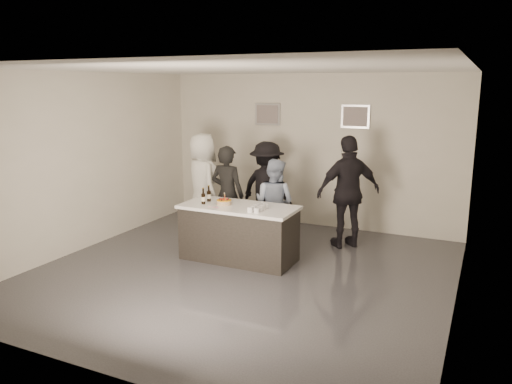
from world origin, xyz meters
TOP-DOWN VIEW (x-y plane):
  - floor at (0.00, 0.00)m, footprint 6.00×6.00m
  - ceiling at (0.00, 0.00)m, footprint 6.00×6.00m
  - wall_back at (0.00, 3.00)m, footprint 6.00×0.04m
  - wall_front at (0.00, -3.00)m, footprint 6.00×0.04m
  - wall_left at (-3.00, 0.00)m, footprint 0.04×6.00m
  - wall_right at (3.00, 0.00)m, footprint 0.04×6.00m
  - picture_left at (-0.90, 2.97)m, footprint 0.54×0.04m
  - picture_right at (0.90, 2.97)m, footprint 0.54×0.04m
  - bar_counter at (-0.30, 0.50)m, footprint 1.86×0.86m
  - cake at (-0.55, 0.46)m, footprint 0.24×0.24m
  - beer_bottle_a at (-0.89, 0.56)m, footprint 0.07×0.07m
  - beer_bottle_b at (-0.87, 0.35)m, footprint 0.07×0.07m
  - tumbler_cluster at (0.10, 0.37)m, footprint 0.19×0.40m
  - candles at (-0.65, 0.25)m, footprint 0.24×0.08m
  - person_main_black at (-0.91, 1.25)m, footprint 0.65×0.44m
  - person_main_blue at (-0.08, 1.42)m, footprint 0.82×0.68m
  - person_guest_left at (-1.70, 1.71)m, footprint 1.10×1.04m
  - person_guest_right at (1.10, 1.91)m, footprint 1.18×1.10m
  - person_guest_back at (-0.54, 2.13)m, footprint 1.26×0.92m

SIDE VIEW (x-z plane):
  - floor at x=0.00m, z-range 0.00..0.00m
  - bar_counter at x=-0.30m, z-range 0.00..0.90m
  - person_main_blue at x=-0.08m, z-range 0.00..1.55m
  - person_guest_back at x=-0.54m, z-range 0.00..1.75m
  - person_main_black at x=-0.91m, z-range 0.00..1.75m
  - candles at x=-0.65m, z-range 0.90..0.91m
  - cake at x=-0.55m, z-range 0.90..0.97m
  - tumbler_cluster at x=0.10m, z-range 0.90..0.98m
  - person_guest_left at x=-1.70m, z-range 0.00..1.89m
  - person_guest_right at x=1.10m, z-range 0.00..1.95m
  - beer_bottle_a at x=-0.89m, z-range 0.90..1.16m
  - beer_bottle_b at x=-0.87m, z-range 0.90..1.16m
  - wall_back at x=0.00m, z-range 0.00..3.00m
  - wall_front at x=0.00m, z-range 0.00..3.00m
  - wall_left at x=-3.00m, z-range 0.00..3.00m
  - wall_right at x=3.00m, z-range 0.00..3.00m
  - picture_left at x=-0.90m, z-range 1.98..2.42m
  - picture_right at x=0.90m, z-range 1.98..2.42m
  - ceiling at x=0.00m, z-range 3.00..3.00m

